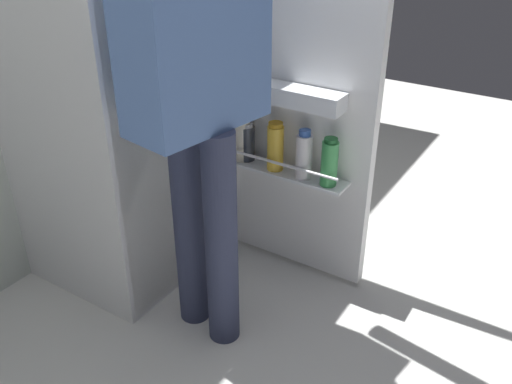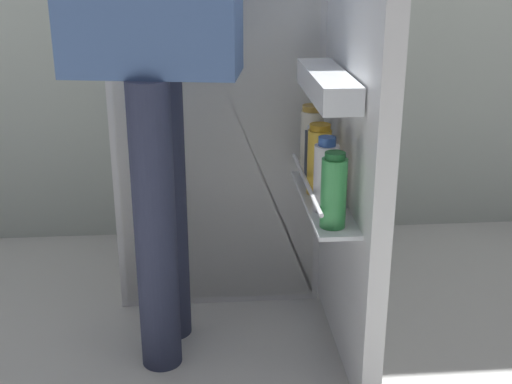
% 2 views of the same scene
% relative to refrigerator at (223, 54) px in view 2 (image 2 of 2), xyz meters
% --- Properties ---
extents(ground_plane, '(6.52, 6.52, 0.00)m').
position_rel_refrigerator_xyz_m(ground_plane, '(-0.03, -0.51, -0.84)').
color(ground_plane, silver).
extents(refrigerator, '(0.75, 1.31, 1.67)m').
position_rel_refrigerator_xyz_m(refrigerator, '(0.00, 0.00, 0.00)').
color(refrigerator, white).
rests_on(refrigerator, ground_plane).
extents(person, '(0.58, 0.84, 1.73)m').
position_rel_refrigerator_xyz_m(person, '(-0.20, -0.52, 0.22)').
color(person, '#2D334C').
rests_on(person, ground_plane).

